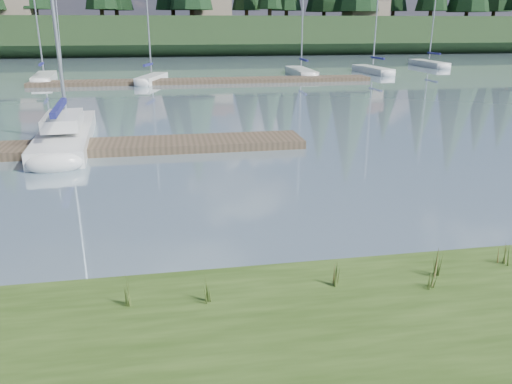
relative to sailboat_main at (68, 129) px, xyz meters
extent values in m
plane|color=gray|center=(4.93, 18.71, -0.42)|extent=(200.00, 200.00, 0.00)
cube|color=black|center=(4.93, 61.71, 2.08)|extent=(200.00, 20.00, 5.00)
cube|color=silver|center=(0.05, -0.66, -0.20)|extent=(2.46, 8.11, 0.70)
ellipsoid|color=silver|center=(-0.27, 3.32, -0.20)|extent=(1.91, 2.31, 0.70)
cube|color=navy|center=(0.15, -1.84, 1.13)|extent=(0.50, 3.63, 0.20)
cube|color=silver|center=(0.09, -1.11, 0.53)|extent=(1.50, 3.00, 0.45)
cube|color=#4C3D2C|center=(0.93, -2.29, -0.27)|extent=(16.00, 2.00, 0.30)
cube|color=#4C3D2C|center=(6.93, 18.71, -0.27)|extent=(26.00, 2.20, 0.30)
cube|color=silver|center=(-5.56, 21.80, -0.20)|extent=(2.14, 6.36, 0.70)
ellipsoid|color=silver|center=(-5.93, 24.90, -0.20)|extent=(1.55, 1.85, 0.70)
cylinder|color=silver|center=(-5.56, 21.80, 5.25)|extent=(0.12, 0.12, 9.74)
cube|color=navy|center=(-5.46, 20.96, 0.98)|extent=(0.49, 2.49, 0.20)
cube|color=silver|center=(2.82, 19.52, -0.20)|extent=(2.48, 5.17, 0.70)
ellipsoid|color=silver|center=(3.51, 21.95, -0.20)|extent=(1.44, 1.63, 0.70)
cylinder|color=silver|center=(2.82, 19.52, 4.35)|extent=(0.12, 0.12, 7.95)
cube|color=navy|center=(2.63, 18.86, 0.98)|extent=(0.74, 1.99, 0.20)
cube|color=silver|center=(15.63, 22.95, -0.20)|extent=(1.69, 6.67, 0.70)
ellipsoid|color=silver|center=(15.72, 26.26, -0.20)|extent=(1.50, 1.85, 0.70)
cylinder|color=silver|center=(15.63, 22.95, 5.48)|extent=(0.12, 0.12, 10.19)
cube|color=navy|center=(15.60, 22.05, 0.98)|extent=(0.27, 2.64, 0.20)
cube|color=silver|center=(22.64, 23.82, -0.20)|extent=(1.79, 6.10, 0.70)
ellipsoid|color=silver|center=(22.42, 26.82, -0.20)|extent=(1.43, 1.73, 0.70)
cylinder|color=silver|center=(22.64, 23.82, 5.02)|extent=(0.12, 0.12, 9.29)
cube|color=navy|center=(22.70, 23.00, 0.98)|extent=(0.37, 2.40, 0.20)
cube|color=silver|center=(31.32, 29.71, -0.20)|extent=(1.55, 6.49, 0.70)
ellipsoid|color=silver|center=(31.37, 32.95, -0.20)|extent=(1.43, 1.78, 0.70)
cylinder|color=silver|center=(31.32, 29.71, 5.20)|extent=(0.12, 0.12, 9.64)
cube|color=navy|center=(31.31, 28.83, 0.98)|extent=(0.23, 2.57, 0.20)
cone|color=#475B23|center=(4.43, -13.86, 0.17)|extent=(0.03, 0.03, 0.49)
cone|color=brown|center=(4.54, -13.93, 0.12)|extent=(0.03, 0.03, 0.39)
cone|color=#475B23|center=(4.49, -13.83, 0.20)|extent=(0.03, 0.03, 0.54)
cone|color=brown|center=(4.57, -13.89, 0.10)|extent=(0.03, 0.03, 0.34)
cone|color=#475B23|center=(4.45, -13.94, 0.15)|extent=(0.03, 0.03, 0.44)
cone|color=#475B23|center=(6.59, -13.63, 0.17)|extent=(0.03, 0.03, 0.49)
cone|color=brown|center=(6.70, -13.70, 0.12)|extent=(0.03, 0.03, 0.39)
cone|color=#475B23|center=(6.65, -13.60, 0.20)|extent=(0.03, 0.03, 0.54)
cone|color=brown|center=(6.73, -13.66, 0.10)|extent=(0.03, 0.03, 0.34)
cone|color=#475B23|center=(6.61, -13.71, 0.15)|extent=(0.03, 0.03, 0.44)
cone|color=#475B23|center=(8.32, -13.62, 0.20)|extent=(0.03, 0.03, 0.54)
cone|color=brown|center=(8.43, -13.69, 0.15)|extent=(0.03, 0.03, 0.43)
cone|color=#475B23|center=(8.38, -13.59, 0.23)|extent=(0.03, 0.03, 0.59)
cone|color=brown|center=(8.46, -13.65, 0.12)|extent=(0.03, 0.03, 0.38)
cone|color=#475B23|center=(8.34, -13.70, 0.17)|extent=(0.03, 0.03, 0.49)
cone|color=#475B23|center=(3.18, -13.74, 0.18)|extent=(0.03, 0.03, 0.49)
cone|color=brown|center=(3.29, -13.81, 0.13)|extent=(0.03, 0.03, 0.40)
cone|color=#475B23|center=(3.24, -13.71, 0.20)|extent=(0.03, 0.03, 0.54)
cone|color=brown|center=(3.32, -13.77, 0.10)|extent=(0.03, 0.03, 0.35)
cone|color=#475B23|center=(3.20, -13.82, 0.15)|extent=(0.03, 0.03, 0.45)
cone|color=#475B23|center=(8.03, -14.05, 0.10)|extent=(0.03, 0.03, 0.34)
cone|color=brown|center=(8.14, -14.12, 0.07)|extent=(0.03, 0.03, 0.27)
cone|color=#475B23|center=(8.09, -14.02, 0.12)|extent=(0.03, 0.03, 0.37)
cone|color=brown|center=(8.17, -14.08, 0.05)|extent=(0.03, 0.03, 0.24)
cone|color=#475B23|center=(8.05, -14.13, 0.08)|extent=(0.03, 0.03, 0.31)
cone|color=#475B23|center=(9.69, -13.46, 0.17)|extent=(0.03, 0.03, 0.48)
cone|color=brown|center=(9.80, -13.53, 0.12)|extent=(0.03, 0.03, 0.38)
cone|color=#475B23|center=(9.75, -13.43, 0.19)|extent=(0.03, 0.03, 0.52)
cone|color=brown|center=(9.83, -13.49, 0.10)|extent=(0.03, 0.03, 0.33)
cone|color=#475B23|center=(9.71, -13.54, 0.14)|extent=(0.03, 0.03, 0.43)
cube|color=#33281C|center=(4.93, -12.89, -0.35)|extent=(60.00, 0.50, 0.14)
cylinder|color=#382619|center=(-5.07, 60.71, 5.48)|extent=(0.60, 0.60, 1.80)
cylinder|color=#382619|center=(7.93, 54.71, 5.48)|extent=(0.60, 0.60, 1.80)
cylinder|color=#382619|center=(19.93, 58.71, 5.48)|extent=(0.60, 0.60, 1.80)
cylinder|color=#382619|center=(32.93, 56.71, 5.48)|extent=(0.60, 0.60, 1.80)
cylinder|color=#382619|center=(46.93, 59.71, 5.48)|extent=(0.60, 0.60, 1.80)
cube|color=gray|center=(-17.07, 58.71, 5.98)|extent=(6.00, 5.00, 2.80)
cube|color=gray|center=(10.93, 59.71, 5.98)|extent=(6.00, 5.00, 2.80)
cube|color=gray|center=(34.93, 57.71, 5.98)|extent=(6.00, 5.00, 2.80)
camera|label=1|loc=(4.06, -20.62, 4.01)|focal=35.00mm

